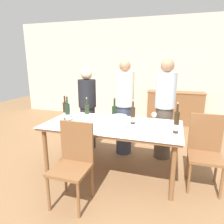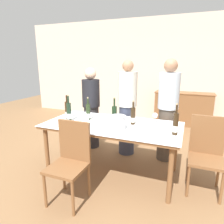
{
  "view_description": "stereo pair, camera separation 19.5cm",
  "coord_description": "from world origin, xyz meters",
  "px_view_note": "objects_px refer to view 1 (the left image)",
  "views": [
    {
      "loc": [
        0.82,
        -2.61,
        1.65
      ],
      "look_at": [
        0.0,
        0.0,
        0.95
      ],
      "focal_mm": 32.0,
      "sensor_mm": 36.0,
      "label": 1
    },
    {
      "loc": [
        1.0,
        -2.55,
        1.65
      ],
      "look_at": [
        0.0,
        0.0,
        0.95
      ],
      "focal_mm": 32.0,
      "sensor_mm": 36.0,
      "label": 2
    }
  ],
  "objects_px": {
    "wine_bottle_0": "(133,116)",
    "chair_near_front": "(74,158)",
    "dining_table": "(112,129)",
    "person_host": "(88,109)",
    "wine_glass_0": "(87,119)",
    "wine_bottle_1": "(68,113)",
    "wine_bottle_4": "(114,116)",
    "sideboard_cabinet": "(175,108)",
    "ice_bucket": "(119,122)",
    "person_guest_right": "(165,110)",
    "wine_bottle_2": "(176,123)",
    "wine_glass_1": "(67,118)",
    "chair_right_end": "(205,147)",
    "wine_bottle_5": "(65,111)",
    "wine_bottle_3": "(87,113)",
    "person_guest_left": "(124,108)",
    "wine_glass_2": "(154,115)"
  },
  "relations": [
    {
      "from": "wine_glass_2",
      "to": "wine_bottle_2",
      "type": "bearing_deg",
      "value": -51.55
    },
    {
      "from": "chair_right_end",
      "to": "person_guest_left",
      "type": "xyz_separation_m",
      "value": [
        -1.27,
        0.64,
        0.29
      ]
    },
    {
      "from": "wine_bottle_5",
      "to": "wine_bottle_3",
      "type": "bearing_deg",
      "value": 8.08
    },
    {
      "from": "wine_bottle_5",
      "to": "wine_bottle_1",
      "type": "bearing_deg",
      "value": -46.48
    },
    {
      "from": "sideboard_cabinet",
      "to": "dining_table",
      "type": "relative_size",
      "value": 0.75
    },
    {
      "from": "wine_glass_0",
      "to": "sideboard_cabinet",
      "type": "bearing_deg",
      "value": 69.17
    },
    {
      "from": "wine_bottle_5",
      "to": "chair_near_front",
      "type": "distance_m",
      "value": 0.95
    },
    {
      "from": "wine_bottle_0",
      "to": "chair_near_front",
      "type": "height_order",
      "value": "wine_bottle_0"
    },
    {
      "from": "wine_bottle_3",
      "to": "wine_glass_0",
      "type": "distance_m",
      "value": 0.28
    },
    {
      "from": "wine_bottle_1",
      "to": "person_guest_right",
      "type": "bearing_deg",
      "value": 32.02
    },
    {
      "from": "wine_bottle_2",
      "to": "wine_glass_1",
      "type": "xyz_separation_m",
      "value": [
        -1.46,
        -0.11,
        -0.03
      ]
    },
    {
      "from": "wine_bottle_4",
      "to": "wine_glass_0",
      "type": "height_order",
      "value": "wine_bottle_4"
    },
    {
      "from": "sideboard_cabinet",
      "to": "wine_glass_1",
      "type": "distance_m",
      "value": 3.47
    },
    {
      "from": "dining_table",
      "to": "wine_bottle_3",
      "type": "bearing_deg",
      "value": 170.84
    },
    {
      "from": "wine_bottle_5",
      "to": "sideboard_cabinet",
      "type": "bearing_deg",
      "value": 60.5
    },
    {
      "from": "ice_bucket",
      "to": "wine_bottle_4",
      "type": "xyz_separation_m",
      "value": [
        -0.12,
        0.19,
        0.03
      ]
    },
    {
      "from": "chair_near_front",
      "to": "wine_bottle_1",
      "type": "bearing_deg",
      "value": 123.39
    },
    {
      "from": "wine_glass_2",
      "to": "chair_right_end",
      "type": "xyz_separation_m",
      "value": [
        0.7,
        -0.19,
        -0.34
      ]
    },
    {
      "from": "wine_bottle_3",
      "to": "ice_bucket",
      "type": "bearing_deg",
      "value": -24.08
    },
    {
      "from": "wine_bottle_1",
      "to": "wine_bottle_2",
      "type": "height_order",
      "value": "wine_bottle_1"
    },
    {
      "from": "wine_bottle_1",
      "to": "wine_bottle_4",
      "type": "distance_m",
      "value": 0.7
    },
    {
      "from": "person_host",
      "to": "wine_glass_1",
      "type": "bearing_deg",
      "value": -82.0
    },
    {
      "from": "wine_glass_0",
      "to": "chair_right_end",
      "type": "height_order",
      "value": "chair_right_end"
    },
    {
      "from": "wine_bottle_0",
      "to": "sideboard_cabinet",
      "type": "bearing_deg",
      "value": 78.08
    },
    {
      "from": "dining_table",
      "to": "person_host",
      "type": "xyz_separation_m",
      "value": [
        -0.73,
        0.76,
        0.07
      ]
    },
    {
      "from": "wine_glass_0",
      "to": "wine_bottle_1",
      "type": "bearing_deg",
      "value": 164.0
    },
    {
      "from": "ice_bucket",
      "to": "wine_bottle_0",
      "type": "distance_m",
      "value": 0.32
    },
    {
      "from": "wine_bottle_3",
      "to": "wine_bottle_0",
      "type": "bearing_deg",
      "value": 3.19
    },
    {
      "from": "wine_glass_0",
      "to": "wine_glass_2",
      "type": "xyz_separation_m",
      "value": [
        0.87,
        0.47,
        0.01
      ]
    },
    {
      "from": "wine_bottle_3",
      "to": "wine_glass_2",
      "type": "height_order",
      "value": "wine_bottle_3"
    },
    {
      "from": "wine_bottle_2",
      "to": "wine_glass_1",
      "type": "bearing_deg",
      "value": -175.59
    },
    {
      "from": "sideboard_cabinet",
      "to": "wine_bottle_4",
      "type": "xyz_separation_m",
      "value": [
        -0.83,
        -2.9,
        0.47
      ]
    },
    {
      "from": "wine_glass_0",
      "to": "ice_bucket",
      "type": "bearing_deg",
      "value": 0.16
    },
    {
      "from": "chair_near_front",
      "to": "wine_bottle_4",
      "type": "bearing_deg",
      "value": 67.89
    },
    {
      "from": "wine_bottle_1",
      "to": "chair_right_end",
      "type": "relative_size",
      "value": 0.41
    },
    {
      "from": "wine_bottle_1",
      "to": "wine_bottle_3",
      "type": "bearing_deg",
      "value": 33.14
    },
    {
      "from": "chair_right_end",
      "to": "person_guest_left",
      "type": "relative_size",
      "value": 0.58
    },
    {
      "from": "dining_table",
      "to": "wine_glass_0",
      "type": "relative_size",
      "value": 13.72
    },
    {
      "from": "person_guest_left",
      "to": "wine_bottle_4",
      "type": "bearing_deg",
      "value": -87.01
    },
    {
      "from": "wine_bottle_2",
      "to": "wine_glass_1",
      "type": "relative_size",
      "value": 2.62
    },
    {
      "from": "wine_bottle_5",
      "to": "person_guest_left",
      "type": "bearing_deg",
      "value": 43.08
    },
    {
      "from": "chair_right_end",
      "to": "person_host",
      "type": "distance_m",
      "value": 2.12
    },
    {
      "from": "sideboard_cabinet",
      "to": "wine_bottle_4",
      "type": "height_order",
      "value": "wine_bottle_4"
    },
    {
      "from": "wine_bottle_5",
      "to": "person_guest_left",
      "type": "xyz_separation_m",
      "value": [
        0.76,
        0.71,
        -0.06
      ]
    },
    {
      "from": "wine_bottle_3",
      "to": "wine_bottle_5",
      "type": "height_order",
      "value": "wine_bottle_5"
    },
    {
      "from": "wine_glass_0",
      "to": "chair_near_front",
      "type": "distance_m",
      "value": 0.61
    },
    {
      "from": "person_host",
      "to": "ice_bucket",
      "type": "bearing_deg",
      "value": -47.18
    },
    {
      "from": "ice_bucket",
      "to": "person_guest_right",
      "type": "relative_size",
      "value": 0.13
    },
    {
      "from": "dining_table",
      "to": "person_host",
      "type": "bearing_deg",
      "value": 133.6
    },
    {
      "from": "wine_bottle_0",
      "to": "wine_bottle_2",
      "type": "distance_m",
      "value": 0.63
    }
  ]
}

